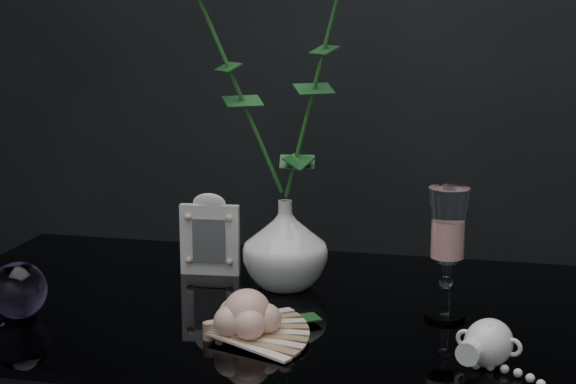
% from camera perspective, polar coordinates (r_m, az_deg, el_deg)
% --- Properties ---
extents(vase, '(0.16, 0.16, 0.13)m').
position_cam_1_polar(vase, '(1.30, -0.18, -3.40)').
color(vase, white).
rests_on(vase, table).
extents(wine_glass, '(0.06, 0.06, 0.18)m').
position_cam_1_polar(wine_glass, '(1.19, 10.24, -3.96)').
color(wine_glass, white).
rests_on(wine_glass, table).
extents(picture_frame, '(0.10, 0.08, 0.13)m').
position_cam_1_polar(picture_frame, '(1.37, -5.08, -2.72)').
color(picture_frame, white).
rests_on(picture_frame, table).
extents(paperweight, '(0.09, 0.09, 0.08)m').
position_cam_1_polar(paperweight, '(1.24, -17.03, -6.08)').
color(paperweight, '#A686DA').
rests_on(paperweight, table).
extents(paper_fan, '(0.25, 0.20, 0.03)m').
position_cam_1_polar(paper_fan, '(1.12, -5.15, -8.83)').
color(paper_fan, beige).
rests_on(paper_fan, table).
extents(loose_rose, '(0.16, 0.20, 0.06)m').
position_cam_1_polar(loose_rose, '(1.12, -2.67, -7.88)').
color(loose_rose, '#E9AE96').
rests_on(loose_rose, table).
extents(pearl_jar, '(0.24, 0.25, 0.06)m').
position_cam_1_polar(pearl_jar, '(1.06, 12.85, -9.36)').
color(pearl_jar, white).
rests_on(pearl_jar, table).
extents(roses, '(0.30, 0.12, 0.45)m').
position_cam_1_polar(roses, '(1.25, -0.67, 8.84)').
color(roses, '#FFC59F').
rests_on(roses, vase).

